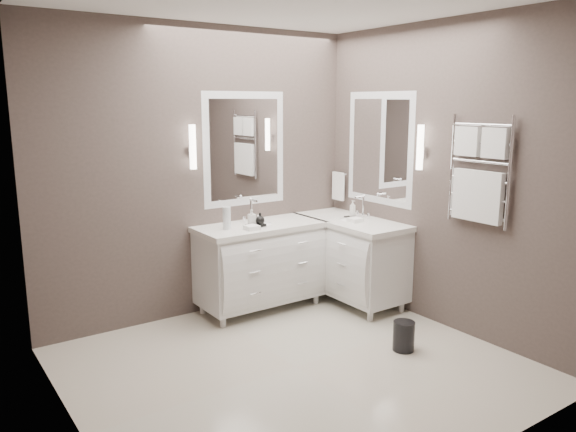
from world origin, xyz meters
TOP-DOWN VIEW (x-y plane):
  - floor at (0.00, 0.00)m, footprint 3.20×3.00m
  - wall_back at (0.00, 1.50)m, footprint 3.20×0.01m
  - wall_front at (0.00, -1.50)m, footprint 3.20×0.01m
  - wall_left at (-1.60, 0.00)m, footprint 0.01×3.00m
  - wall_right at (1.60, 0.00)m, footprint 0.01×3.00m
  - vanity_back at (0.45, 1.23)m, footprint 1.24×0.59m
  - vanity_right at (1.33, 0.90)m, footprint 0.59×1.24m
  - mirror_back at (0.45, 1.49)m, footprint 0.90×0.02m
  - mirror_right at (1.59, 0.80)m, footprint 0.02×0.90m
  - sconce_back at (-0.13, 1.43)m, footprint 0.06×0.06m
  - sconce_right at (1.53, 0.22)m, footprint 0.06×0.06m
  - towel_bar_corner at (1.54, 1.36)m, footprint 0.03×0.22m
  - towel_ladder at (1.55, -0.40)m, footprint 0.06×0.58m
  - waste_bin at (0.90, -0.26)m, footprint 0.21×0.21m
  - amenity_tray_back at (0.36, 1.15)m, footprint 0.18×0.15m
  - amenity_tray_right at (1.34, 0.90)m, footprint 0.13×0.16m
  - water_bottle at (0.09, 1.21)m, footprint 0.10×0.10m
  - soap_bottle_a at (0.33, 1.17)m, footprint 0.07×0.08m
  - soap_bottle_b at (0.39, 1.12)m, footprint 0.11×0.11m
  - soap_bottle_c at (1.34, 0.90)m, footprint 0.07×0.07m

SIDE VIEW (x-z plane):
  - floor at x=0.00m, z-range -0.01..0.00m
  - waste_bin at x=0.90m, z-range 0.00..0.25m
  - vanity_back at x=0.45m, z-range 0.00..0.97m
  - vanity_right at x=1.33m, z-range 0.00..0.97m
  - amenity_tray_right at x=1.34m, z-range 0.85..0.87m
  - amenity_tray_back at x=0.36m, z-range 0.85..0.87m
  - soap_bottle_b at x=0.39m, z-range 0.87..0.98m
  - soap_bottle_a at x=0.33m, z-range 0.87..1.02m
  - water_bottle at x=0.09m, z-range 0.85..1.06m
  - soap_bottle_c at x=1.34m, z-range 0.87..1.04m
  - towel_bar_corner at x=1.54m, z-range 0.97..1.27m
  - wall_back at x=0.00m, z-range 0.00..2.70m
  - wall_front at x=0.00m, z-range 0.00..2.70m
  - wall_left at x=-1.60m, z-range 0.00..2.70m
  - wall_right at x=1.60m, z-range 0.00..2.70m
  - towel_ladder at x=1.55m, z-range 0.94..1.84m
  - mirror_back at x=0.45m, z-range 1.00..2.10m
  - mirror_right at x=1.59m, z-range 1.00..2.10m
  - sconce_back at x=-0.13m, z-range 1.39..1.79m
  - sconce_right at x=1.53m, z-range 1.39..1.79m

